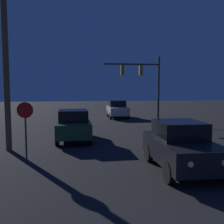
{
  "coord_description": "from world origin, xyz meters",
  "views": [
    {
      "loc": [
        -2.01,
        0.05,
        2.99
      ],
      "look_at": [
        0.0,
        15.2,
        1.56
      ],
      "focal_mm": 40.0,
      "sensor_mm": 36.0,
      "label": 1
    }
  ],
  "objects_px": {
    "car_near": "(180,146)",
    "car_far": "(117,109)",
    "utility_pole": "(6,58)",
    "stop_sign": "(25,121)",
    "car_mid": "(73,125)",
    "traffic_signal_mast": "(144,78)"
  },
  "relations": [
    {
      "from": "car_near",
      "to": "car_far",
      "type": "xyz_separation_m",
      "value": [
        0.24,
        16.76,
        0.0
      ]
    },
    {
      "from": "utility_pole",
      "to": "stop_sign",
      "type": "bearing_deg",
      "value": -59.43
    },
    {
      "from": "car_mid",
      "to": "traffic_signal_mast",
      "type": "distance_m",
      "value": 10.01
    },
    {
      "from": "car_mid",
      "to": "utility_pole",
      "type": "distance_m",
      "value": 5.06
    },
    {
      "from": "car_mid",
      "to": "car_far",
      "type": "height_order",
      "value": "same"
    },
    {
      "from": "traffic_signal_mast",
      "to": "stop_sign",
      "type": "height_order",
      "value": "traffic_signal_mast"
    },
    {
      "from": "car_far",
      "to": "stop_sign",
      "type": "bearing_deg",
      "value": 68.27
    },
    {
      "from": "stop_sign",
      "to": "utility_pole",
      "type": "distance_m",
      "value": 3.67
    },
    {
      "from": "car_near",
      "to": "traffic_signal_mast",
      "type": "distance_m",
      "value": 13.65
    },
    {
      "from": "car_mid",
      "to": "stop_sign",
      "type": "xyz_separation_m",
      "value": [
        -1.82,
        -4.06,
        0.79
      ]
    },
    {
      "from": "traffic_signal_mast",
      "to": "car_far",
      "type": "bearing_deg",
      "value": 117.29
    },
    {
      "from": "car_mid",
      "to": "car_far",
      "type": "relative_size",
      "value": 1.01
    },
    {
      "from": "car_far",
      "to": "traffic_signal_mast",
      "type": "distance_m",
      "value": 5.07
    },
    {
      "from": "traffic_signal_mast",
      "to": "car_mid",
      "type": "bearing_deg",
      "value": -129.94
    },
    {
      "from": "car_mid",
      "to": "utility_pole",
      "type": "height_order",
      "value": "utility_pole"
    },
    {
      "from": "stop_sign",
      "to": "car_near",
      "type": "bearing_deg",
      "value": -16.74
    },
    {
      "from": "car_near",
      "to": "utility_pole",
      "type": "relative_size",
      "value": 0.47
    },
    {
      "from": "car_far",
      "to": "traffic_signal_mast",
      "type": "height_order",
      "value": "traffic_signal_mast"
    },
    {
      "from": "car_far",
      "to": "traffic_signal_mast",
      "type": "xyz_separation_m",
      "value": [
        1.87,
        -3.62,
        3.02
      ]
    },
    {
      "from": "stop_sign",
      "to": "utility_pole",
      "type": "relative_size",
      "value": 0.29
    },
    {
      "from": "car_mid",
      "to": "car_near",
      "type": "bearing_deg",
      "value": -57.15
    },
    {
      "from": "traffic_signal_mast",
      "to": "stop_sign",
      "type": "xyz_separation_m",
      "value": [
        -7.95,
        -11.38,
        -2.23
      ]
    }
  ]
}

